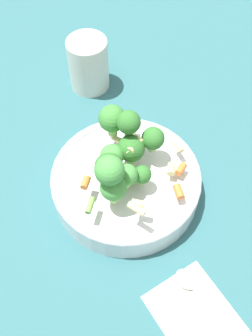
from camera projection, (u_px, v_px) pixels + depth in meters
The scene contains 6 objects.
ground_plane at pixel (126, 191), 0.70m from camera, with size 3.00×3.00×0.00m, color #2D6066.
bowl at pixel (126, 182), 0.68m from camera, with size 0.25×0.25×0.05m.
pasta_salad at pixel (122, 155), 0.62m from camera, with size 0.19×0.20×0.10m.
cup at pixel (88, 63), 0.81m from camera, with size 0.08×0.08×0.11m.
napkin at pixel (202, 325), 0.57m from camera, with size 0.17×0.11×0.01m.
spoon at pixel (201, 297), 0.58m from camera, with size 0.17×0.04×0.01m.
Camera 1 is at (-0.31, 0.18, 0.60)m, focal length 42.00 mm.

